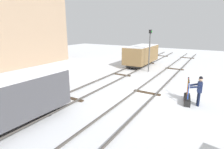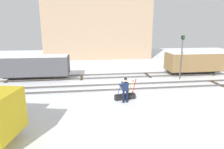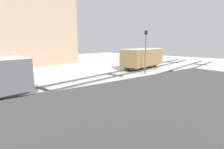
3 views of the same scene
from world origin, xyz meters
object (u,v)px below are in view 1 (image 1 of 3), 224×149
object	(u,v)px
rail_worker	(199,89)
signal_post	(150,47)
switch_lever_frame	(187,99)
freight_car_near_switch	(141,54)

from	to	relation	value
rail_worker	signal_post	distance (m)	8.72
switch_lever_frame	rail_worker	world-z (taller)	rail_worker
rail_worker	freight_car_near_switch	size ratio (longest dim) A/B	0.31
signal_post	freight_car_near_switch	bearing A→B (deg)	36.93
switch_lever_frame	rail_worker	bearing A→B (deg)	-111.30
switch_lever_frame	rail_worker	size ratio (longest dim) A/B	0.92
rail_worker	freight_car_near_switch	world-z (taller)	freight_car_near_switch
rail_worker	signal_post	world-z (taller)	signal_post
switch_lever_frame	signal_post	bearing A→B (deg)	26.55
signal_post	switch_lever_frame	bearing A→B (deg)	-143.69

